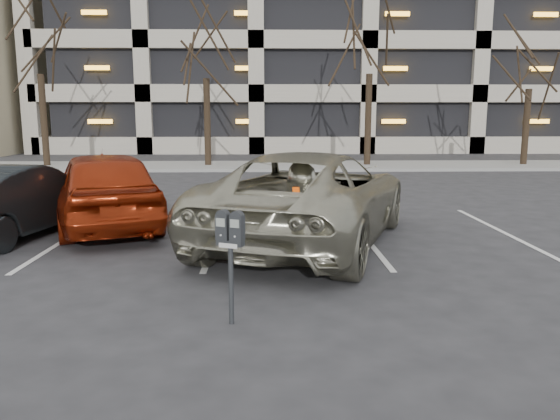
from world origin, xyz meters
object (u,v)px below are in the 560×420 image
object	(u,v)px
tree_d	(533,40)
parking_meter	(230,239)
car_dark	(15,200)
tree_c	(371,14)
tree_a	(36,14)
suv_silver	(310,197)
car_red	(105,188)
tree_b	(205,22)

from	to	relation	value
tree_d	parking_meter	size ratio (longest dim) A/B	6.03
car_dark	tree_c	bearing A→B (deg)	-112.62
tree_a	suv_silver	bearing A→B (deg)	-54.21
tree_c	car_red	distance (m)	16.06
suv_silver	tree_a	bearing A→B (deg)	-33.65
parking_meter	car_red	distance (m)	6.07
tree_b	car_red	world-z (taller)	tree_b
tree_b	parking_meter	bearing A→B (deg)	-83.31
tree_a	parking_meter	size ratio (longest dim) A/B	7.08
car_red	car_dark	xyz separation A→B (m)	(-1.49, -0.75, -0.12)
car_red	car_dark	bearing A→B (deg)	5.34
tree_d	suv_silver	xyz separation A→B (m)	(-10.68, -14.31, -4.62)
tree_a	car_red	distance (m)	15.37
tree_b	tree_d	bearing A→B (deg)	0.00
parking_meter	suv_silver	size ratio (longest dim) A/B	0.19
car_dark	tree_b	bearing A→B (deg)	-87.82
tree_c	suv_silver	xyz separation A→B (m)	(-3.68, -14.31, -5.63)
suv_silver	car_dark	world-z (taller)	suv_silver
tree_b	car_dark	world-z (taller)	tree_b
tree_b	tree_a	bearing A→B (deg)	180.00
tree_c	tree_d	size ratio (longest dim) A/B	1.18
car_dark	car_red	bearing A→B (deg)	-141.87
tree_d	car_red	bearing A→B (deg)	-138.87
suv_silver	car_red	distance (m)	4.31
tree_b	parking_meter	xyz separation A→B (m)	(2.14, -18.22, -5.17)
suv_silver	parking_meter	bearing A→B (deg)	93.77
suv_silver	car_red	world-z (taller)	suv_silver
tree_a	tree_c	xyz separation A→B (m)	(14.00, 0.00, 0.06)
tree_a	suv_silver	xyz separation A→B (m)	(10.32, -14.31, -5.57)
tree_c	car_red	world-z (taller)	tree_c
tree_c	car_red	bearing A→B (deg)	-121.04
parking_meter	car_red	world-z (taller)	car_red
suv_silver	car_red	size ratio (longest dim) A/B	1.37
tree_c	car_dark	size ratio (longest dim) A/B	2.13
parking_meter	suv_silver	world-z (taller)	suv_silver
tree_a	tree_b	xyz separation A→B (m)	(7.00, 0.00, -0.26)
parking_meter	tree_a	bearing A→B (deg)	140.75
tree_b	parking_meter	size ratio (longest dim) A/B	6.79
tree_d	car_dark	distance (m)	21.73
tree_a	tree_d	xyz separation A→B (m)	(21.00, 0.00, -0.95)
tree_c	tree_d	world-z (taller)	tree_c
tree_c	car_dark	distance (m)	17.45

